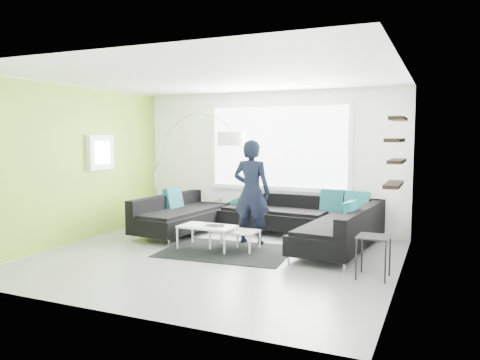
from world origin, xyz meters
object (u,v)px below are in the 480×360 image
Objects in this scene: person at (252,192)px; laptop at (214,226)px; arc_lamp at (155,171)px; sectional_sofa at (257,220)px; side_table at (373,257)px; coffee_table at (221,237)px.

person is 5.36× the size of laptop.
laptop is (2.06, -1.34, -0.78)m from arc_lamp.
sectional_sofa is 2.62m from arc_lamp.
side_table is 2.67m from person.
sectional_sofa is 2.31× the size of person.
side_table is (4.73, -1.89, -0.90)m from arc_lamp.
sectional_sofa is at bearing 3.48° from arc_lamp.
person is at bearing 151.34° from side_table.
arc_lamp is 4.13× the size of side_table.
sectional_sofa is at bearing 70.84° from coffee_table.
arc_lamp is at bearing 151.36° from coffee_table.
sectional_sofa is 0.59m from person.
side_table is 2.72m from laptop.
side_table reaches higher than coffee_table.
sectional_sofa is at bearing 146.84° from side_table.
laptop is (-2.67, 0.55, 0.12)m from side_table.
arc_lamp is at bearing 158.19° from side_table.
arc_lamp is (-2.46, 0.41, 0.80)m from sectional_sofa.
sectional_sofa is 0.92m from coffee_table.
sectional_sofa is 3.54× the size of coffee_table.
coffee_table is 2.67m from side_table.
person reaches higher than coffee_table.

